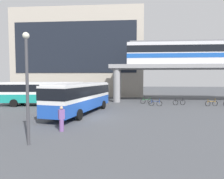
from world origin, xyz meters
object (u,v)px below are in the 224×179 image
Objects in this scene: bicycle_orange at (211,103)px; pedestrian_at_kerb at (62,119)px; train at (198,53)px; bicycle_blue at (155,103)px; station_building at (82,56)px; bicycle_green at (147,101)px; bicycle_black at (179,102)px; bus_main at (81,95)px; bus_secondary at (44,91)px.

pedestrian_at_kerb is (-16.00, -13.40, 0.47)m from bicycle_orange.
train reaches higher than bicycle_blue.
bicycle_green is at bearing -49.34° from station_building.
bicycle_green is at bearing -155.94° from train.
station_building is 25.41m from bicycle_black.
pedestrian_at_kerb is at bearing -79.69° from station_building.
bicycle_green is (-0.93, 2.24, 0.00)m from bicycle_blue.
bicycle_orange is (16.18, 6.62, -1.63)m from bus_main.
bicycle_orange and bicycle_green have the same top height.
bicycle_black is at bearing -130.58° from train.
bus_secondary is 6.36× the size of bicycle_orange.
train reaches higher than pedestrian_at_kerb.
train reaches higher than bus_secondary.
bicycle_orange is (4.05, -0.73, 0.00)m from bicycle_black.
bicycle_black is 0.99× the size of bicycle_green.
train is 12.01m from bicycle_green.
bicycle_black is 4.52m from bicycle_green.
train is 12.95× the size of bicycle_blue.
bicycle_blue is at bearing -176.60° from bicycle_orange.
pedestrian_at_kerb reaches higher than bicycle_green.
bicycle_blue is at bearing -141.57° from train.
bus_secondary is at bearing -163.59° from train.
bicycle_orange is 20.88m from pedestrian_at_kerb.
bus_main is (-16.33, -12.26, -5.84)m from train.
station_building is at bearing 128.73° from bicycle_blue.
station_building is 15.02× the size of bicycle_green.
bus_secondary is at bearing 139.47° from bus_main.
bicycle_black is 1.00× the size of bicycle_orange.
station_building is 28.78m from bicycle_orange.
bicycle_blue and bicycle_green have the same top height.
train is 21.24m from bus_main.
train is (21.69, -11.41, -1.11)m from station_building.
station_building is at bearing 100.31° from pedestrian_at_kerb.
bicycle_black is at bearing -43.01° from station_building.
train is 12.31m from bicycle_blue.
bicycle_orange is (21.54, -17.04, -8.57)m from station_building.
train reaches higher than bicycle_black.
station_building is 31.99m from pedestrian_at_kerb.
bicycle_black is (12.13, 7.35, -1.63)m from bus_main.
bus_main is at bearing -157.75° from bicycle_orange.
train is 24.49m from bus_secondary.
bicycle_black is at bearing -13.68° from bicycle_green.
bicycle_green is (-8.59, -3.84, -7.47)m from train.
bicycle_green is 16.98m from pedestrian_at_kerb.
bus_main and bus_secondary have the same top height.
bus_secondary reaches higher than bicycle_green.
pedestrian_at_kerb is (-16.15, -19.04, -6.99)m from train.
bus_main reaches higher than pedestrian_at_kerb.
pedestrian_at_kerb is at bearing -130.32° from train.
bus_main is at bearing -143.12° from train.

